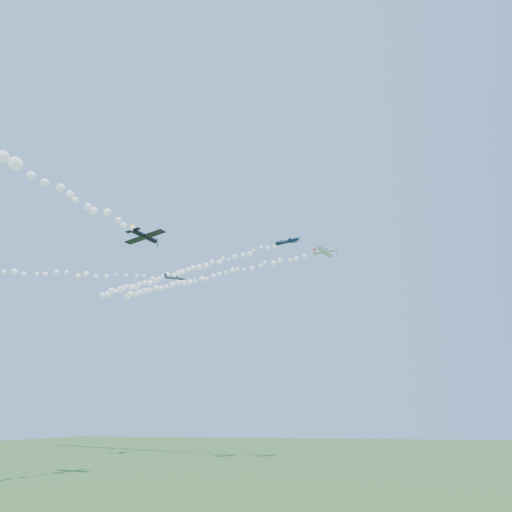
% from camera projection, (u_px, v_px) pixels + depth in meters
% --- Properties ---
extents(ground, '(260.00, 260.00, 0.00)m').
position_uv_depth(ground, '(246.00, 462.00, 94.01)').
color(ground, '#2E5520').
rests_on(ground, ground).
extents(plane_white, '(7.30, 7.74, 2.59)m').
position_uv_depth(plane_white, '(325.00, 252.00, 114.14)').
color(plane_white, silver).
extents(smoke_trail_white, '(71.37, 27.09, 3.08)m').
position_uv_depth(smoke_trail_white, '(207.00, 277.00, 133.95)').
color(smoke_trail_white, white).
extents(plane_navy, '(7.71, 7.88, 2.82)m').
position_uv_depth(plane_navy, '(288.00, 241.00, 113.91)').
color(plane_navy, '#0C1B37').
extents(smoke_trail_navy, '(74.97, 36.22, 3.07)m').
position_uv_depth(smoke_trail_navy, '(176.00, 274.00, 138.56)').
color(smoke_trail_navy, white).
extents(plane_grey, '(6.32, 6.64, 2.37)m').
position_uv_depth(plane_grey, '(175.00, 278.00, 122.93)').
color(plane_grey, '#323748').
extents(smoke_trail_grey, '(76.96, 31.53, 2.98)m').
position_uv_depth(smoke_trail_grey, '(14.00, 272.00, 116.71)').
color(smoke_trail_grey, white).
extents(plane_black, '(8.46, 8.03, 2.15)m').
position_uv_depth(plane_black, '(145.00, 236.00, 80.14)').
color(plane_black, black).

